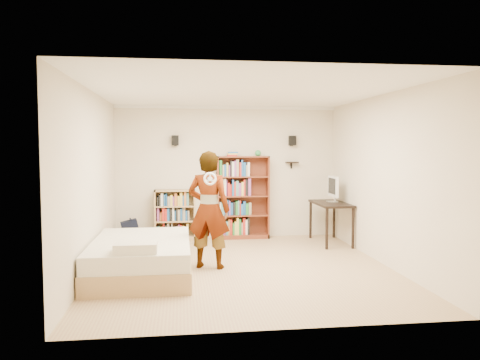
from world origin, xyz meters
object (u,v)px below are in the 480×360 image
object	(u,v)px
tall_bookshelf	(243,197)
person	(209,210)
low_bookshelf	(175,215)
computer_desk	(331,223)
daybed	(142,253)

from	to	relation	value
tall_bookshelf	person	size ratio (longest dim) A/B	0.93
low_bookshelf	person	size ratio (longest dim) A/B	0.56
computer_desk	person	world-z (taller)	person
tall_bookshelf	daybed	xyz separation A→B (m)	(-1.83, -2.54, -0.52)
daybed	person	size ratio (longest dim) A/B	1.20
low_bookshelf	daybed	size ratio (longest dim) A/B	0.46
daybed	person	distance (m)	1.19
tall_bookshelf	computer_desk	distance (m)	1.83
tall_bookshelf	low_bookshelf	xyz separation A→B (m)	(-1.38, 0.00, -0.34)
tall_bookshelf	computer_desk	world-z (taller)	tall_bookshelf
tall_bookshelf	person	world-z (taller)	person
person	tall_bookshelf	bearing A→B (deg)	-90.35
tall_bookshelf	daybed	distance (m)	3.17
daybed	low_bookshelf	bearing A→B (deg)	79.80
tall_bookshelf	person	bearing A→B (deg)	-110.07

